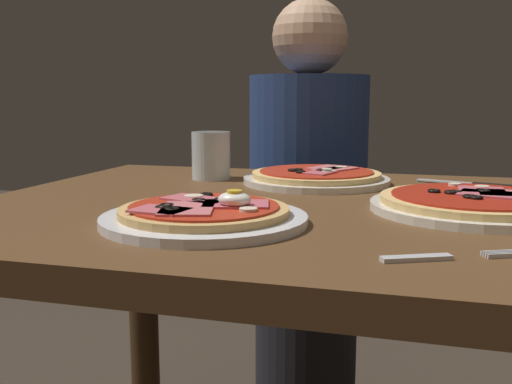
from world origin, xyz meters
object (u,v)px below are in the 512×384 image
object	(u,v)px
pizza_across_right	(316,177)
water_glass_near	(211,159)
fork	(442,257)
pizza_foreground	(205,215)
diner_person	(307,229)
knife	(476,184)
dining_table	(312,283)
pizza_across_left	(475,204)

from	to	relation	value
pizza_across_right	water_glass_near	bearing A→B (deg)	178.65
water_glass_near	fork	distance (m)	0.67
pizza_foreground	diner_person	xyz separation A→B (m)	(-0.02, 0.86, -0.21)
pizza_across_right	diner_person	size ratio (longest dim) A/B	0.24
water_glass_near	diner_person	bearing A→B (deg)	75.55
fork	diner_person	xyz separation A→B (m)	(-0.32, 0.95, -0.20)
water_glass_near	knife	world-z (taller)	water_glass_near
pizza_foreground	fork	size ratio (longest dim) A/B	1.84
pizza_foreground	fork	bearing A→B (deg)	-17.63
pizza_foreground	fork	xyz separation A→B (m)	(0.30, -0.09, -0.01)
dining_table	pizza_foreground	size ratio (longest dim) A/B	3.93
fork	knife	bearing A→B (deg)	82.03
water_glass_near	fork	xyz separation A→B (m)	(0.44, -0.50, -0.04)
dining_table	water_glass_near	world-z (taller)	water_glass_near
pizza_across_left	pizza_across_right	world-z (taller)	same
dining_table	fork	distance (m)	0.36
pizza_foreground	diner_person	bearing A→B (deg)	91.61
pizza_across_right	knife	distance (m)	0.30
diner_person	pizza_across_left	bearing A→B (deg)	118.88
diner_person	fork	bearing A→B (deg)	108.61
knife	diner_person	bearing A→B (deg)	134.60
knife	dining_table	bearing A→B (deg)	-134.18
pizza_across_right	knife	bearing A→B (deg)	9.87
pizza_across_left	pizza_across_right	size ratio (longest dim) A/B	1.06
pizza_across_left	diner_person	world-z (taller)	diner_person
pizza_across_right	knife	world-z (taller)	pizza_across_right
pizza_across_left	knife	distance (m)	0.27
dining_table	pizza_across_left	distance (m)	0.28
pizza_across_right	water_glass_near	size ratio (longest dim) A/B	2.94
pizza_across_right	fork	distance (m)	0.54
dining_table	pizza_across_left	xyz separation A→B (m)	(0.24, -0.00, 0.14)
dining_table	pizza_across_left	world-z (taller)	pizza_across_left
water_glass_near	dining_table	bearing A→B (deg)	-41.67
pizza_foreground	pizza_across_left	world-z (taller)	pizza_foreground
dining_table	pizza_across_right	distance (m)	0.26
pizza_across_right	knife	size ratio (longest dim) A/B	1.47
dining_table	diner_person	distance (m)	0.69
fork	diner_person	bearing A→B (deg)	108.61
diner_person	pizza_foreground	bearing A→B (deg)	91.61
dining_table	knife	world-z (taller)	knife
water_glass_near	knife	bearing A→B (deg)	5.15
water_glass_near	fork	size ratio (longest dim) A/B	0.64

